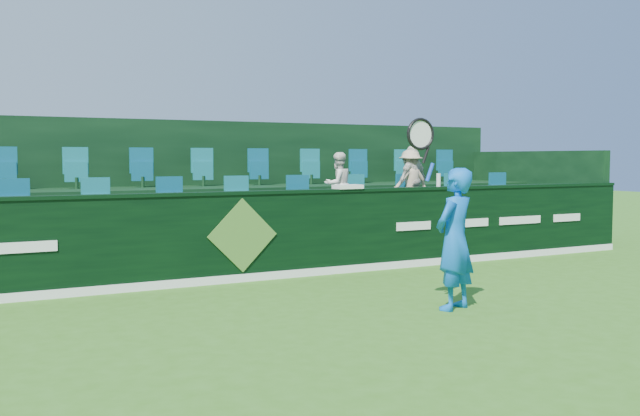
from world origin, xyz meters
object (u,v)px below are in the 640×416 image
spectator_left (338,184)px  towel (348,187)px  tennis_player (454,238)px  spectator_middle (413,179)px  spectator_right (410,182)px  drinks_bottle (439,180)px

spectator_left → towel: spectator_left is taller
tennis_player → towel: size_ratio=5.40×
tennis_player → spectator_left: tennis_player is taller
spectator_middle → towel: spectator_middle is taller
spectator_left → spectator_right: 1.57m
spectator_right → towel: spectator_right is taller
tennis_player → drinks_bottle: (2.15, 3.11, 0.59)m
spectator_right → tennis_player: bearing=57.9°
drinks_bottle → spectator_right: bearing=79.6°
spectator_middle → drinks_bottle: size_ratio=5.58×
spectator_left → drinks_bottle: bearing=133.3°
tennis_player → towel: bearing=84.0°
spectator_right → towel: bearing=25.9°
tennis_player → towel: 3.16m
tennis_player → spectator_right: size_ratio=1.96×
spectator_left → spectator_right: (1.57, 0.00, 0.03)m
spectator_middle → towel: 2.37m
spectator_left → drinks_bottle: spectator_left is taller
tennis_player → spectator_right: 4.86m
towel → tennis_player: bearing=-96.0°
tennis_player → spectator_middle: bearing=60.3°
drinks_bottle → towel: bearing=180.0°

